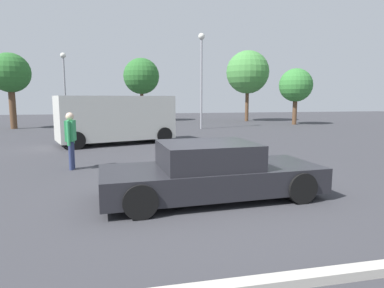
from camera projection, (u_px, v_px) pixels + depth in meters
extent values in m
plane|color=#38383D|center=(205.00, 200.00, 6.99)|extent=(80.00, 80.00, 0.00)
cube|color=#232328|center=(212.00, 178.00, 7.08)|extent=(4.78, 2.07, 0.53)
cube|color=#232328|center=(207.00, 155.00, 6.98)|extent=(2.06, 1.77, 0.52)
cube|color=slate|center=(248.00, 153.00, 7.23)|extent=(0.15, 1.53, 0.44)
cube|color=slate|center=(164.00, 157.00, 6.73)|extent=(0.15, 1.53, 0.44)
cylinder|color=black|center=(262.00, 170.00, 8.34)|extent=(0.65, 0.26, 0.64)
cylinder|color=black|center=(301.00, 188.00, 6.72)|extent=(0.65, 0.26, 0.64)
cylinder|color=black|center=(131.00, 179.00, 7.46)|extent=(0.65, 0.26, 0.64)
cylinder|color=black|center=(140.00, 201.00, 5.85)|extent=(0.65, 0.26, 0.64)
ellipsoid|color=olive|center=(282.00, 166.00, 9.22)|extent=(0.38, 0.30, 0.27)
sphere|color=olive|center=(274.00, 164.00, 9.18)|extent=(0.22, 0.22, 0.22)
sphere|color=olive|center=(271.00, 164.00, 9.17)|extent=(0.10, 0.10, 0.10)
cylinder|color=olive|center=(279.00, 173.00, 9.16)|extent=(0.06, 0.06, 0.13)
cylinder|color=olive|center=(277.00, 172.00, 9.30)|extent=(0.06, 0.06, 0.13)
cylinder|color=olive|center=(287.00, 173.00, 9.18)|extent=(0.06, 0.06, 0.13)
cylinder|color=olive|center=(284.00, 172.00, 9.33)|extent=(0.06, 0.06, 0.13)
sphere|color=olive|center=(289.00, 164.00, 9.24)|extent=(0.12, 0.12, 0.12)
cube|color=silver|center=(116.00, 118.00, 15.45)|extent=(5.61, 3.49, 2.02)
cube|color=slate|center=(166.00, 107.00, 16.65)|extent=(0.56, 1.65, 0.81)
cylinder|color=black|center=(149.00, 132.00, 17.39)|extent=(0.80, 0.47, 0.76)
cylinder|color=black|center=(164.00, 135.00, 15.73)|extent=(0.80, 0.47, 0.76)
cylinder|color=black|center=(68.00, 136.00, 15.40)|extent=(0.80, 0.47, 0.76)
cylinder|color=black|center=(76.00, 141.00, 13.75)|extent=(0.80, 0.47, 0.76)
cylinder|color=navy|center=(71.00, 156.00, 9.81)|extent=(0.13, 0.13, 0.87)
cylinder|color=navy|center=(72.00, 155.00, 9.98)|extent=(0.13, 0.13, 0.87)
cube|color=#339959|center=(70.00, 131.00, 9.79)|extent=(0.28, 0.42, 0.61)
cylinder|color=#339959|center=(68.00, 133.00, 9.56)|extent=(0.09, 0.09, 0.72)
cylinder|color=#339959|center=(73.00, 132.00, 10.04)|extent=(0.09, 0.09, 0.72)
sphere|color=beige|center=(70.00, 116.00, 9.73)|extent=(0.24, 0.24, 0.24)
cube|color=#B7B2A8|center=(279.00, 282.00, 3.75)|extent=(7.51, 0.20, 0.12)
cylinder|color=gray|center=(65.00, 91.00, 26.60)|extent=(0.14, 0.14, 5.38)
sphere|color=silver|center=(63.00, 55.00, 26.21)|extent=(0.44, 0.44, 0.44)
cylinder|color=gray|center=(201.00, 85.00, 22.62)|extent=(0.14, 0.14, 6.14)
sphere|color=silver|center=(202.00, 36.00, 22.18)|extent=(0.44, 0.44, 0.44)
cylinder|color=brown|center=(295.00, 111.00, 26.77)|extent=(0.35, 0.35, 2.18)
sphere|color=#387F38|center=(296.00, 85.00, 26.48)|extent=(2.66, 2.66, 2.66)
cylinder|color=brown|center=(13.00, 108.00, 22.96)|extent=(0.44, 0.44, 2.86)
sphere|color=#2D6B2D|center=(10.00, 73.00, 22.62)|extent=(2.71, 2.71, 2.71)
cylinder|color=brown|center=(247.00, 105.00, 30.65)|extent=(0.32, 0.32, 3.04)
sphere|color=#478C42|center=(248.00, 72.00, 30.24)|extent=(3.91, 3.91, 3.91)
cylinder|color=brown|center=(142.00, 105.00, 30.66)|extent=(0.31, 0.31, 2.92)
sphere|color=#2D6B2D|center=(141.00, 76.00, 30.28)|extent=(3.29, 3.29, 3.29)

